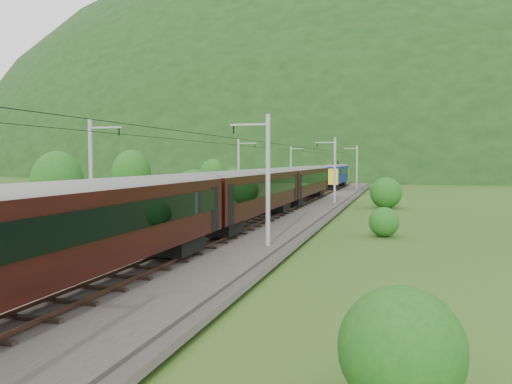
# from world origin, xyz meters

# --- Properties ---
(ground) EXTENTS (600.00, 600.00, 0.00)m
(ground) POSITION_xyz_m (0.00, 0.00, 0.00)
(ground) COLOR #244816
(ground) RESTS_ON ground
(railbed) EXTENTS (14.00, 220.00, 0.30)m
(railbed) POSITION_xyz_m (0.00, 10.00, 0.15)
(railbed) COLOR #38332D
(railbed) RESTS_ON ground
(track_left) EXTENTS (2.40, 220.00, 0.27)m
(track_left) POSITION_xyz_m (-2.40, 10.00, 0.37)
(track_left) COLOR brown
(track_left) RESTS_ON railbed
(track_right) EXTENTS (2.40, 220.00, 0.27)m
(track_right) POSITION_xyz_m (2.40, 10.00, 0.37)
(track_right) COLOR brown
(track_right) RESTS_ON railbed
(catenary_left) EXTENTS (2.54, 192.28, 8.00)m
(catenary_left) POSITION_xyz_m (-6.12, 32.00, 4.50)
(catenary_left) COLOR gray
(catenary_left) RESTS_ON railbed
(catenary_right) EXTENTS (2.54, 192.28, 8.00)m
(catenary_right) POSITION_xyz_m (6.12, 32.00, 4.50)
(catenary_right) COLOR gray
(catenary_right) RESTS_ON railbed
(overhead_wires) EXTENTS (4.83, 198.00, 0.03)m
(overhead_wires) POSITION_xyz_m (0.00, 10.00, 7.10)
(overhead_wires) COLOR black
(overhead_wires) RESTS_ON ground
(mountain_main) EXTENTS (504.00, 360.00, 244.00)m
(mountain_main) POSITION_xyz_m (0.00, 260.00, 0.00)
(mountain_main) COLOR black
(mountain_main) RESTS_ON ground
(mountain_ridge) EXTENTS (336.00, 280.00, 132.00)m
(mountain_ridge) POSITION_xyz_m (-120.00, 300.00, 0.00)
(mountain_ridge) COLOR black
(mountain_ridge) RESTS_ON ground
(train) EXTENTS (2.97, 141.03, 5.16)m
(train) POSITION_xyz_m (2.40, -1.62, 3.52)
(train) COLOR black
(train) RESTS_ON ground
(hazard_post_near) EXTENTS (0.18, 0.18, 1.69)m
(hazard_post_near) POSITION_xyz_m (-0.59, 59.21, 1.15)
(hazard_post_near) COLOR red
(hazard_post_near) RESTS_ON railbed
(hazard_post_far) EXTENTS (0.14, 0.14, 1.35)m
(hazard_post_far) POSITION_xyz_m (0.53, 29.25, 0.97)
(hazard_post_far) COLOR red
(hazard_post_far) RESTS_ON railbed
(signal) EXTENTS (0.26, 0.26, 2.36)m
(signal) POSITION_xyz_m (-4.67, 22.65, 1.68)
(signal) COLOR black
(signal) RESTS_ON railbed
(vegetation_left) EXTENTS (13.11, 146.65, 6.86)m
(vegetation_left) POSITION_xyz_m (-14.10, 13.49, 2.59)
(vegetation_left) COLOR #185015
(vegetation_left) RESTS_ON ground
(vegetation_right) EXTENTS (6.79, 99.57, 3.22)m
(vegetation_right) POSITION_xyz_m (12.30, 7.24, 1.34)
(vegetation_right) COLOR #185015
(vegetation_right) RESTS_ON ground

